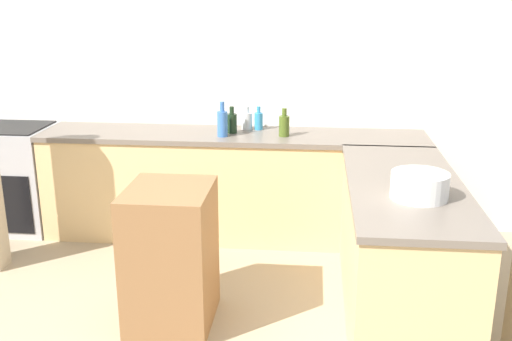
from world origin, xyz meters
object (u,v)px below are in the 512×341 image
at_px(vinegar_bottle_clear, 247,120).
at_px(olive_oil_bottle, 284,125).
at_px(island_table, 171,256).
at_px(dish_soap_bottle, 259,120).
at_px(wine_bottle_dark, 232,122).
at_px(mixing_bowl, 420,186).
at_px(water_bottle_blue, 222,123).
at_px(range_oven, 13,178).

xyz_separation_m(vinegar_bottle_clear, olive_oil_bottle, (0.32, -0.21, 0.01)).
distance_m(island_table, vinegar_bottle_clear, 1.67).
bearing_deg(dish_soap_bottle, olive_oil_bottle, -43.21).
bearing_deg(olive_oil_bottle, wine_bottle_dark, 170.42).
distance_m(mixing_bowl, water_bottle_blue, 1.87).
height_order(mixing_bowl, vinegar_bottle_clear, vinegar_bottle_clear).
distance_m(island_table, wine_bottle_dark, 1.52).
height_order(mixing_bowl, olive_oil_bottle, olive_oil_bottle).
xyz_separation_m(mixing_bowl, olive_oil_bottle, (-0.83, 1.39, 0.02)).
height_order(mixing_bowl, water_bottle_blue, water_bottle_blue).
xyz_separation_m(island_table, dish_soap_bottle, (0.39, 1.55, 0.52)).
height_order(range_oven, water_bottle_blue, water_bottle_blue).
height_order(island_table, dish_soap_bottle, dish_soap_bottle).
distance_m(range_oven, mixing_bowl, 3.52).
distance_m(range_oven, olive_oil_bottle, 2.39).
relative_size(mixing_bowl, vinegar_bottle_clear, 1.69).
bearing_deg(island_table, vinegar_bottle_clear, 79.26).
xyz_separation_m(range_oven, dish_soap_bottle, (2.11, 0.15, 0.52)).
bearing_deg(vinegar_bottle_clear, island_table, -100.74).
relative_size(vinegar_bottle_clear, olive_oil_bottle, 0.85).
height_order(range_oven, wine_bottle_dark, wine_bottle_dark).
relative_size(range_oven, vinegar_bottle_clear, 4.72).
bearing_deg(mixing_bowl, wine_bottle_dark, 130.77).
height_order(olive_oil_bottle, dish_soap_bottle, olive_oil_bottle).
bearing_deg(mixing_bowl, island_table, 178.17).
relative_size(mixing_bowl, wine_bottle_dark, 1.49).
bearing_deg(range_oven, dish_soap_bottle, 4.14).
height_order(vinegar_bottle_clear, dish_soap_bottle, dish_soap_bottle).
distance_m(mixing_bowl, olive_oil_bottle, 1.62).
xyz_separation_m(range_oven, olive_oil_bottle, (2.33, -0.06, 0.53)).
bearing_deg(range_oven, mixing_bowl, -24.51).
relative_size(range_oven, mixing_bowl, 2.80).
relative_size(range_oven, wine_bottle_dark, 4.17).
distance_m(dish_soap_bottle, wine_bottle_dark, 0.25).
relative_size(olive_oil_bottle, wine_bottle_dark, 1.04).
distance_m(range_oven, water_bottle_blue, 1.93).
bearing_deg(olive_oil_bottle, dish_soap_bottle, 136.79).
xyz_separation_m(range_oven, wine_bottle_dark, (1.91, 0.02, 0.52)).
height_order(vinegar_bottle_clear, olive_oil_bottle, olive_oil_bottle).
bearing_deg(vinegar_bottle_clear, olive_oil_bottle, -33.77).
relative_size(island_table, olive_oil_bottle, 3.93).
bearing_deg(wine_bottle_dark, mixing_bowl, -49.23).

